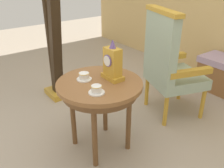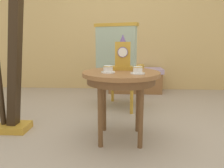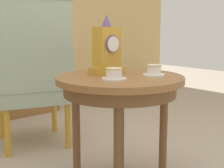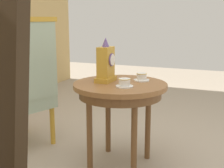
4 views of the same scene
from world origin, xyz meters
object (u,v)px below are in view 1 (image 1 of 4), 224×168
object	(u,v)px
teacup_left	(84,77)
mantel_clock	(112,64)
side_table	(100,91)
teacup_right	(97,90)
harp	(53,36)
armchair	(169,63)

from	to	relation	value
teacup_left	mantel_clock	world-z (taller)	mantel_clock
side_table	teacup_right	world-z (taller)	teacup_right
harp	side_table	bearing A→B (deg)	-6.03
teacup_left	mantel_clock	bearing A→B (deg)	57.79
mantel_clock	teacup_right	bearing A→B (deg)	-62.05
teacup_left	mantel_clock	size ratio (longest dim) A/B	0.37
mantel_clock	armchair	size ratio (longest dim) A/B	0.29
side_table	mantel_clock	world-z (taller)	mantel_clock
side_table	mantel_clock	distance (m)	0.25
teacup_right	side_table	bearing A→B (deg)	139.23
side_table	harp	world-z (taller)	harp
armchair	harp	size ratio (longest dim) A/B	0.60
teacup_left	harp	distance (m)	1.01
teacup_left	side_table	bearing A→B (deg)	34.27
side_table	mantel_clock	xyz separation A→B (m)	(0.01, 0.12, 0.21)
teacup_right	armchair	xyz separation A→B (m)	(-0.18, 1.01, -0.09)
harp	armchair	bearing A→B (deg)	36.24
teacup_right	harp	distance (m)	1.26
armchair	teacup_right	bearing A→B (deg)	-79.76
mantel_clock	armchair	xyz separation A→B (m)	(-0.05, 0.77, -0.19)
teacup_left	teacup_right	xyz separation A→B (m)	(0.25, -0.05, -0.00)
teacup_left	harp	xyz separation A→B (m)	(-0.98, 0.19, 0.09)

